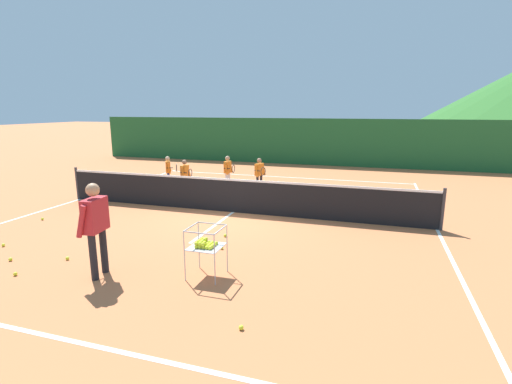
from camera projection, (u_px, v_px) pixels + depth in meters
name	position (u px, v px, depth m)	size (l,w,h in m)	color
ground_plane	(233.00, 212.00, 10.86)	(120.00, 120.00, 0.00)	#C67042
line_baseline_near	(58.00, 338.00, 4.91)	(10.71, 0.08, 0.01)	white
line_baseline_far	(282.00, 177.00, 16.42)	(10.71, 0.08, 0.01)	white
line_sideline_west	(81.00, 199.00, 12.43)	(0.08, 12.35, 0.01)	white
line_sideline_east	(437.00, 230.00, 9.29)	(0.08, 12.35, 0.01)	white
line_service_center	(233.00, 212.00, 10.86)	(0.08, 5.39, 0.01)	white
tennis_net	(233.00, 195.00, 10.75)	(10.94, 0.08, 1.05)	#333338
instructor	(95.00, 221.00, 6.54)	(0.51, 0.74, 1.68)	black
student_0	(169.00, 169.00, 14.03)	(0.61, 0.48, 1.19)	navy
student_1	(185.00, 174.00, 12.99)	(0.41, 0.58, 1.20)	navy
student_2	(228.00, 169.00, 13.79)	(0.40, 0.59, 1.23)	silver
student_3	(260.00, 172.00, 13.33)	(0.41, 0.66, 1.21)	black
ball_cart	(205.00, 244.00, 6.62)	(0.58, 0.58, 0.90)	#B7B7BC
tennis_ball_0	(10.00, 259.00, 7.39)	(0.07, 0.07, 0.07)	yellow
tennis_ball_2	(3.00, 245.00, 8.16)	(0.07, 0.07, 0.07)	yellow
tennis_ball_3	(67.00, 258.00, 7.44)	(0.07, 0.07, 0.07)	yellow
tennis_ball_4	(222.00, 248.00, 8.00)	(0.07, 0.07, 0.07)	yellow
tennis_ball_7	(42.00, 219.00, 10.09)	(0.07, 0.07, 0.07)	yellow
tennis_ball_8	(91.00, 230.00, 9.15)	(0.07, 0.07, 0.07)	yellow
tennis_ball_9	(241.00, 327.00, 5.09)	(0.07, 0.07, 0.07)	yellow
tennis_ball_10	(225.00, 235.00, 8.78)	(0.07, 0.07, 0.07)	yellow
tennis_ball_11	(15.00, 274.00, 6.74)	(0.07, 0.07, 0.07)	yellow
windscreen_fence	(300.00, 142.00, 19.87)	(23.57, 0.08, 2.41)	#1E5B2D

